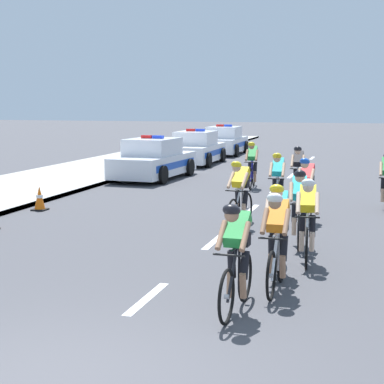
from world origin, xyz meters
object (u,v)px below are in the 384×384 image
object	(u,v)px
police_car_second	(196,149)
cyclist_third	(278,227)
traffic_cone_mid	(40,199)
cyclist_eighth	(278,181)
cyclist_lead	(236,256)
cyclist_tenth	(298,171)
cyclist_fourth	(307,219)
cyclist_seventh	(306,188)
cyclist_sixth	(240,193)
cyclist_second	(277,240)
cyclist_fifth	(299,206)
police_car_third	(224,142)
police_car_nearest	(154,160)
cyclist_eleventh	(252,164)

from	to	relation	value
police_car_second	cyclist_third	bearing A→B (deg)	-70.16
traffic_cone_mid	cyclist_eighth	bearing A→B (deg)	15.62
cyclist_lead	cyclist_tenth	bearing A→B (deg)	92.52
cyclist_fourth	cyclist_seventh	bearing A→B (deg)	96.38
traffic_cone_mid	cyclist_seventh	bearing A→B (deg)	3.08
cyclist_lead	traffic_cone_mid	xyz separation A→B (m)	(-6.65, 6.61, -0.48)
traffic_cone_mid	cyclist_lead	bearing A→B (deg)	-44.82
cyclist_tenth	police_car_second	size ratio (longest dim) A/B	0.39
cyclist_third	cyclist_sixth	bearing A→B (deg)	110.89
cyclist_second	cyclist_lead	bearing A→B (deg)	-107.88
cyclist_second	cyclist_tenth	xyz separation A→B (m)	(-0.85, 9.69, 0.00)
cyclist_fifth	cyclist_sixth	world-z (taller)	same
cyclist_seventh	cyclist_sixth	bearing A→B (deg)	-138.82
cyclist_second	police_car_third	size ratio (longest dim) A/B	0.39
cyclist_sixth	police_car_nearest	world-z (taller)	police_car_nearest
cyclist_fourth	police_car_nearest	xyz separation A→B (m)	(-6.72, 10.94, -0.11)
cyclist_tenth	cyclist_fourth	bearing A→B (deg)	-82.01
cyclist_fifth	cyclist_eleventh	xyz separation A→B (m)	(-2.48, 8.12, 0.00)
cyclist_second	cyclist_sixth	world-z (taller)	same
cyclist_fourth	cyclist_sixth	distance (m)	3.32
cyclist_seventh	cyclist_third	bearing A→B (deg)	-89.32
cyclist_fifth	cyclist_eighth	distance (m)	4.06
cyclist_third	cyclist_eleventh	world-z (taller)	same
cyclist_lead	cyclist_eleventh	distance (m)	12.64
cyclist_second	cyclist_fifth	xyz separation A→B (m)	(-0.05, 3.19, 0.00)
cyclist_fifth	traffic_cone_mid	distance (m)	7.35
cyclist_lead	cyclist_seventh	size ratio (longest dim) A/B	1.00
cyclist_seventh	cyclist_eleventh	distance (m)	5.96
cyclist_seventh	cyclist_second	bearing A→B (deg)	-88.12
cyclist_fourth	cyclist_seventh	size ratio (longest dim) A/B	1.00
cyclist_fifth	police_car_second	distance (m)	16.62
cyclist_fifth	cyclist_tenth	size ratio (longest dim) A/B	1.00
cyclist_fourth	traffic_cone_mid	bearing A→B (deg)	153.64
police_car_third	traffic_cone_mid	bearing A→B (deg)	-91.70
cyclist_lead	cyclist_eighth	size ratio (longest dim) A/B	1.00
cyclist_seventh	police_car_second	world-z (taller)	police_car_second
cyclist_fourth	cyclist_eighth	xyz separation A→B (m)	(-1.32, 5.27, 0.00)
cyclist_second	police_car_nearest	bearing A→B (deg)	116.81
cyclist_seventh	cyclist_tenth	xyz separation A→B (m)	(-0.66, 3.86, 0.00)
police_car_second	cyclist_tenth	bearing A→B (deg)	-57.55
police_car_nearest	police_car_third	bearing A→B (deg)	89.99
police_car_third	police_car_nearest	bearing A→B (deg)	-90.01
cyclist_second	cyclist_seventh	distance (m)	5.83
cyclist_seventh	cyclist_tenth	bearing A→B (deg)	99.63
cyclist_tenth	traffic_cone_mid	bearing A→B (deg)	-145.59
cyclist_sixth	traffic_cone_mid	bearing A→B (deg)	171.60
cyclist_seventh	cyclist_eighth	bearing A→B (deg)	123.95
cyclist_third	cyclist_tenth	bearing A→B (deg)	94.67
cyclist_tenth	cyclist_seventh	bearing A→B (deg)	-80.37
cyclist_third	cyclist_fifth	bearing A→B (deg)	87.77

